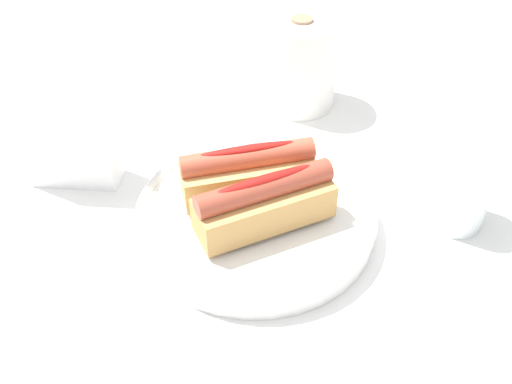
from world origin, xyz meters
TOP-DOWN VIEW (x-y plane):
  - ground_plane at (0.00, 0.00)m, footprint 2.40×2.40m
  - serving_bowl at (-0.02, -0.00)m, footprint 0.27×0.27m
  - hotdog_front at (-0.01, -0.03)m, footprint 0.16×0.09m
  - hotdog_back at (-0.02, 0.03)m, footprint 0.16×0.07m
  - water_glass at (0.21, -0.02)m, footprint 0.07×0.07m
  - paper_towel_roll at (0.08, 0.26)m, footprint 0.11×0.11m
  - napkin_box at (-0.23, 0.11)m, footprint 0.12×0.07m

SIDE VIEW (x-z plane):
  - ground_plane at x=0.00m, z-range 0.00..0.00m
  - serving_bowl at x=-0.02m, z-range 0.00..0.03m
  - water_glass at x=0.21m, z-range 0.00..0.09m
  - hotdog_front at x=-0.01m, z-range 0.03..0.09m
  - hotdog_back at x=-0.02m, z-range 0.03..0.09m
  - paper_towel_roll at x=0.08m, z-range 0.00..0.13m
  - napkin_box at x=-0.23m, z-range 0.00..0.15m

